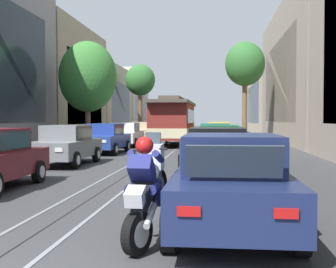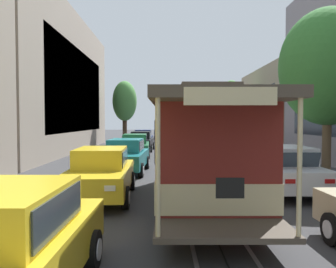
{
  "view_description": "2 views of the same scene",
  "coord_description": "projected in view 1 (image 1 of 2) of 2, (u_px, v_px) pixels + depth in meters",
  "views": [
    {
      "loc": [
        2.82,
        -3.39,
        1.83
      ],
      "look_at": [
        0.53,
        18.37,
        1.08
      ],
      "focal_mm": 47.42,
      "sensor_mm": 36.0,
      "label": 1
    },
    {
      "loc": [
        1.08,
        36.82,
        2.43
      ],
      "look_at": [
        0.72,
        7.87,
        1.33
      ],
      "focal_mm": 36.23,
      "sensor_mm": 36.0,
      "label": 2
    }
  ],
  "objects": [
    {
      "name": "ground_plane",
      "position": [
        174.0,
        145.0,
        31.31
      ],
      "size": [
        173.45,
        173.45,
        0.0
      ],
      "primitive_type": "plane",
      "color": "#38383A"
    },
    {
      "name": "parked_car_green_mid_right",
      "position": [
        218.0,
        144.0,
        18.0
      ],
      "size": [
        2.1,
        4.4,
        1.58
      ],
      "color": "#1E6038",
      "rests_on": "ground"
    },
    {
      "name": "building_facade_left",
      "position": [
        59.0,
        87.0,
        36.68
      ],
      "size": [
        4.86,
        69.08,
        10.66
      ],
      "color": "tan",
      "rests_on": "ground"
    },
    {
      "name": "parked_car_white_fifth_left",
      "position": [
        126.0,
        134.0,
        29.19
      ],
      "size": [
        2.01,
        4.36,
        1.58
      ],
      "color": "silver",
      "rests_on": "ground"
    },
    {
      "name": "cable_car_trolley",
      "position": [
        173.0,
        121.0,
        30.31
      ],
      "size": [
        2.67,
        9.15,
        3.28
      ],
      "color": "maroon",
      "rests_on": "ground"
    },
    {
      "name": "parked_car_yellow_sixth_right",
      "position": [
        219.0,
        132.0,
        35.75
      ],
      "size": [
        2.06,
        4.39,
        1.58
      ],
      "color": "gold",
      "rests_on": "ground"
    },
    {
      "name": "building_facade_right",
      "position": [
        320.0,
        75.0,
        32.67
      ],
      "size": [
        5.86,
        69.08,
        10.83
      ],
      "color": "gray",
      "rests_on": "ground"
    },
    {
      "name": "parked_car_teal_fourth_right",
      "position": [
        216.0,
        138.0,
        24.13
      ],
      "size": [
        2.14,
        4.42,
        1.58
      ],
      "color": "#196B70",
      "rests_on": "ground"
    },
    {
      "name": "trolley_track_rails",
      "position": [
        180.0,
        141.0,
        36.22
      ],
      "size": [
        1.14,
        77.38,
        0.01
      ],
      "color": "gray",
      "rests_on": "ground"
    },
    {
      "name": "parked_car_beige_sixth_left",
      "position": [
        140.0,
        132.0,
        35.49
      ],
      "size": [
        2.08,
        4.4,
        1.58
      ],
      "color": "#C1B28E",
      "rests_on": "ground"
    },
    {
      "name": "street_tree_kerb_right_second",
      "position": [
        245.0,
        65.0,
        36.18
      ],
      "size": [
        3.24,
        3.0,
        8.12
      ],
      "color": "brown",
      "rests_on": "ground"
    },
    {
      "name": "parked_car_navy_near_right",
      "position": [
        231.0,
        182.0,
        7.23
      ],
      "size": [
        2.01,
        4.37,
        1.58
      ],
      "color": "#19234C",
      "rests_on": "ground"
    },
    {
      "name": "fire_hydrant",
      "position": [
        273.0,
        166.0,
        13.12
      ],
      "size": [
        0.4,
        0.22,
        0.84
      ],
      "color": "#B2B2B7",
      "rests_on": "ground"
    },
    {
      "name": "parked_car_blue_fourth_left",
      "position": [
        105.0,
        138.0,
        23.53
      ],
      "size": [
        2.12,
        4.41,
        1.58
      ],
      "color": "#233D93",
      "rests_on": "ground"
    },
    {
      "name": "street_tree_kerb_left_second",
      "position": [
        88.0,
        77.0,
        27.93
      ],
      "size": [
        3.64,
        3.38,
        6.72
      ],
      "color": "brown",
      "rests_on": "ground"
    },
    {
      "name": "street_tree_kerb_left_mid",
      "position": [
        140.0,
        81.0,
        48.38
      ],
      "size": [
        3.25,
        2.75,
        7.78
      ],
      "color": "brown",
      "rests_on": "ground"
    },
    {
      "name": "parked_car_yellow_fifth_right",
      "position": [
        218.0,
        134.0,
        29.4
      ],
      "size": [
        2.1,
        4.4,
        1.58
      ],
      "color": "gold",
      "rests_on": "ground"
    },
    {
      "name": "parked_car_grey_mid_left",
      "position": [
        66.0,
        145.0,
        17.67
      ],
      "size": [
        2.06,
        4.39,
        1.58
      ],
      "color": "slate",
      "rests_on": "ground"
    },
    {
      "name": "motorcycle_with_rider",
      "position": [
        146.0,
        186.0,
        6.44
      ],
      "size": [
        0.54,
        1.91,
        1.62
      ],
      "color": "black",
      "rests_on": "ground"
    },
    {
      "name": "parked_car_black_second_right",
      "position": [
        218.0,
        155.0,
        12.49
      ],
      "size": [
        2.1,
        4.4,
        1.58
      ],
      "color": "black",
      "rests_on": "ground"
    }
  ]
}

